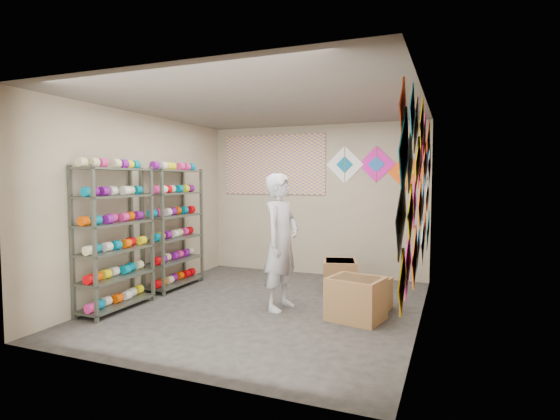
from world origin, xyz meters
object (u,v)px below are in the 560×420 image
at_px(carton_c, 340,276).
at_px(shopkeeper, 281,242).
at_px(carton_b, 370,293).
at_px(shelf_rack_front, 115,238).
at_px(shelf_rack_back, 174,228).
at_px(carton_a, 356,299).

bearing_deg(carton_c, shopkeeper, -128.78).
bearing_deg(carton_b, shelf_rack_front, -149.27).
bearing_deg(carton_b, shelf_rack_back, -171.96).
distance_m(carton_a, carton_c, 1.37).
bearing_deg(shelf_rack_front, carton_b, 22.27).
relative_size(shopkeeper, carton_b, 3.52).
bearing_deg(carton_a, shelf_rack_front, -153.77).
bearing_deg(shopkeeper, shelf_rack_front, 120.39).
xyz_separation_m(shelf_rack_front, carton_c, (2.52, 2.02, -0.71)).
height_order(shelf_rack_front, carton_b, shelf_rack_front).
height_order(shelf_rack_back, carton_c, shelf_rack_back).
xyz_separation_m(shelf_rack_back, carton_a, (3.04, -0.54, -0.69)).
relative_size(shopkeeper, carton_a, 2.86).
distance_m(shopkeeper, carton_b, 1.37).
distance_m(shelf_rack_front, carton_a, 3.21).
bearing_deg(carton_a, shopkeeper, -172.47).
bearing_deg(shelf_rack_front, shopkeeper, 22.62).
xyz_separation_m(shelf_rack_back, carton_c, (2.52, 0.72, -0.71)).
bearing_deg(carton_a, carton_c, 124.48).
relative_size(carton_b, carton_c, 0.92).
distance_m(shelf_rack_front, carton_b, 3.45).
relative_size(shelf_rack_front, shelf_rack_back, 1.00).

